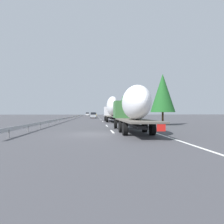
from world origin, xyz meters
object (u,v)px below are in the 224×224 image
object	(u,v)px
car_white_van	(87,114)
car_red_compact	(93,115)
car_yellow_coupe	(94,115)
road_sign	(115,111)
car_silver_hatch	(93,115)
truck_trailing	(133,107)
truck_lead	(112,108)

from	to	relation	value
car_white_van	car_red_compact	distance (m)	38.58
car_yellow_coupe	road_sign	xyz separation A→B (m)	(-28.02, -6.54, 1.43)
car_silver_hatch	road_sign	distance (m)	7.08
car_red_compact	road_sign	bearing A→B (deg)	-144.60
truck_trailing	car_silver_hatch	xyz separation A→B (m)	(45.83, 3.83, -1.39)
car_white_van	car_yellow_coupe	bearing A→B (deg)	-169.06
truck_lead	car_white_van	distance (m)	72.97
road_sign	car_red_compact	bearing A→B (deg)	35.40
car_yellow_coupe	truck_trailing	bearing A→B (deg)	-177.32
truck_trailing	road_sign	bearing A→B (deg)	-3.90
truck_lead	car_red_compact	size ratio (longest dim) A/B	3.26
car_yellow_coupe	car_silver_hatch	bearing A→B (deg)	179.19
truck_lead	car_silver_hatch	distance (m)	25.08
truck_trailing	car_white_van	xyz separation A→B (m)	(93.69, 7.34, -1.37)
truck_trailing	car_silver_hatch	bearing A→B (deg)	4.78
car_silver_hatch	road_sign	bearing A→B (deg)	-93.08
truck_lead	car_red_compact	xyz separation A→B (m)	(34.15, 3.87, -1.78)
truck_lead	car_yellow_coupe	xyz separation A→B (m)	(52.37, 3.44, -1.81)
truck_trailing	car_silver_hatch	world-z (taller)	truck_trailing
car_yellow_coupe	road_sign	size ratio (longest dim) A/B	1.39
car_white_van	road_sign	bearing A→B (deg)	-167.78
car_yellow_coupe	car_red_compact	xyz separation A→B (m)	(-18.21, 0.44, 0.03)
truck_trailing	car_red_compact	bearing A→B (deg)	4.01
truck_lead	car_white_van	xyz separation A→B (m)	(72.58, 7.34, -1.76)
road_sign	truck_lead	bearing A→B (deg)	172.74
car_red_compact	truck_trailing	bearing A→B (deg)	-175.99
truck_lead	truck_trailing	world-z (taller)	truck_lead
car_white_van	road_sign	size ratio (longest dim) A/B	1.40
truck_lead	road_sign	xyz separation A→B (m)	(24.34, -3.10, -0.38)
car_yellow_coupe	car_red_compact	size ratio (longest dim) A/B	1.09
truck_lead	truck_trailing	xyz separation A→B (m)	(-21.11, -0.00, -0.39)
car_white_van	car_yellow_coupe	world-z (taller)	car_white_van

